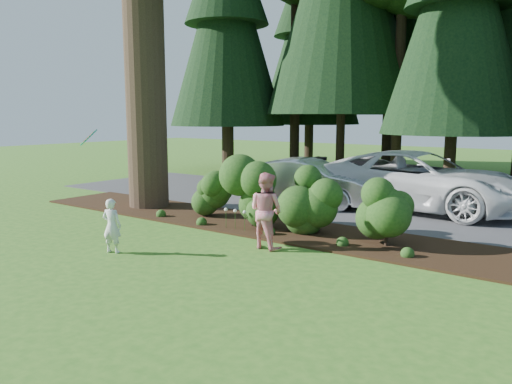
{
  "coord_description": "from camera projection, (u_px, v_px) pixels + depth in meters",
  "views": [
    {
      "loc": [
        7.4,
        -7.22,
        2.89
      ],
      "look_at": [
        1.28,
        1.13,
        1.3
      ],
      "focal_mm": 35.0,
      "sensor_mm": 36.0,
      "label": 1
    }
  ],
  "objects": [
    {
      "name": "ground",
      "position": [
        175.0,
        254.0,
        10.52
      ],
      "size": [
        80.0,
        80.0,
        0.0
      ],
      "primitive_type": "plane",
      "color": "#2F641C",
      "rests_on": "ground"
    },
    {
      "name": "mulch_bed",
      "position": [
        264.0,
        226.0,
        13.11
      ],
      "size": [
        16.0,
        2.5,
        0.05
      ],
      "primitive_type": "cube",
      "color": "black",
      "rests_on": "ground"
    },
    {
      "name": "driveway",
      "position": [
        338.0,
        203.0,
        16.5
      ],
      "size": [
        22.0,
        6.0,
        0.03
      ],
      "primitive_type": "cube",
      "color": "#38383A",
      "rests_on": "ground"
    },
    {
      "name": "shrub_row",
      "position": [
        287.0,
        200.0,
        12.45
      ],
      "size": [
        6.53,
        1.6,
        1.61
      ],
      "color": "#1A3C12",
      "rests_on": "ground"
    },
    {
      "name": "lily_cluster",
      "position": [
        235.0,
        212.0,
        12.54
      ],
      "size": [
        0.69,
        0.09,
        0.57
      ],
      "color": "#1A3C12",
      "rests_on": "ground"
    },
    {
      "name": "car_silver_wagon",
      "position": [
        308.0,
        182.0,
        16.09
      ],
      "size": [
        4.67,
        2.15,
        1.48
      ],
      "primitive_type": "imported",
      "rotation": [
        0.0,
        0.0,
        1.7
      ],
      "color": "silver",
      "rests_on": "driveway"
    },
    {
      "name": "car_white_suv",
      "position": [
        418.0,
        180.0,
        15.25
      ],
      "size": [
        6.63,
        3.39,
        1.79
      ],
      "primitive_type": "imported",
      "rotation": [
        0.0,
        0.0,
        1.5
      ],
      "color": "silver",
      "rests_on": "driveway"
    },
    {
      "name": "car_dark_suv",
      "position": [
        374.0,
        180.0,
        16.96
      ],
      "size": [
        5.01,
        2.41,
        1.41
      ],
      "primitive_type": "imported",
      "rotation": [
        0.0,
        0.0,
        1.66
      ],
      "color": "black",
      "rests_on": "driveway"
    },
    {
      "name": "child",
      "position": [
        112.0,
        226.0,
        10.54
      ],
      "size": [
        0.5,
        0.41,
        1.17
      ],
      "primitive_type": "imported",
      "rotation": [
        0.0,
        0.0,
        3.48
      ],
      "color": "silver",
      "rests_on": "ground"
    },
    {
      "name": "adult",
      "position": [
        266.0,
        211.0,
        10.88
      ],
      "size": [
        0.86,
        0.7,
        1.67
      ],
      "primitive_type": "imported",
      "rotation": [
        0.0,
        0.0,
        3.06
      ],
      "color": "red",
      "rests_on": "ground"
    },
    {
      "name": "frisbee",
      "position": [
        89.0,
        137.0,
        11.27
      ],
      "size": [
        0.6,
        0.45,
        0.52
      ],
      "color": "#1B997F",
      "rests_on": "ground"
    }
  ]
}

